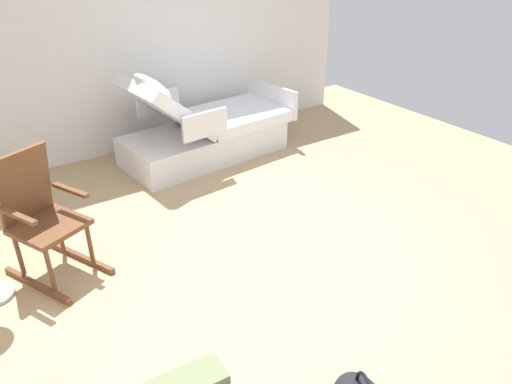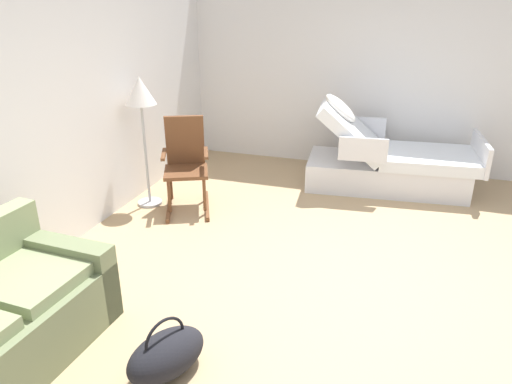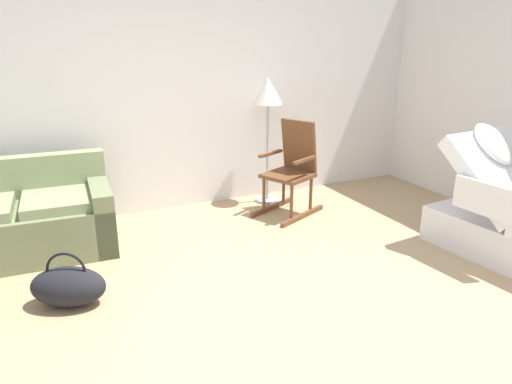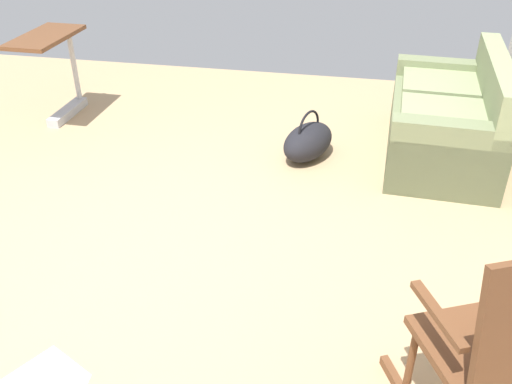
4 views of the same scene
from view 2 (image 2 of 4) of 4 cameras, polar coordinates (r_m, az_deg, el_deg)
The scene contains 7 objects.
ground_plane at distance 4.42m, azimuth 10.16°, elevation -9.28°, with size 7.31×7.31×0.00m, color tan.
back_wall at distance 4.95m, azimuth -21.52°, elevation 9.92°, with size 6.05×0.10×2.70m, color white.
side_wall at distance 6.80m, azimuth 14.81°, elevation 13.81°, with size 0.10×5.48×2.70m, color white.
hospital_bed at distance 6.28m, azimuth 15.32°, elevation 3.32°, with size 1.15×2.14×1.19m.
rocking_chair at distance 5.49m, azimuth -8.30°, elevation 3.19°, with size 0.89×0.75×1.05m.
floor_lamp at distance 5.44m, azimuth -13.50°, elevation 10.57°, with size 0.34×0.34×1.48m.
duffel_bag at distance 3.31m, azimuth -10.57°, elevation -18.40°, with size 0.64×0.53×0.43m.
Camera 2 is at (-3.74, -0.41, 2.31)m, focal length 33.76 mm.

